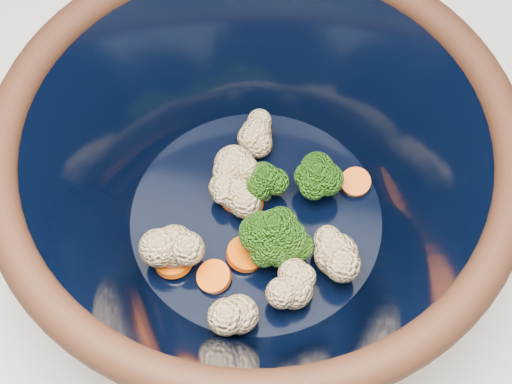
# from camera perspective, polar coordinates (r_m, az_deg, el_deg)

# --- Properties ---
(mixing_bowl) EXTENTS (0.38, 0.38, 0.16)m
(mixing_bowl) POSITION_cam_1_polar(r_m,az_deg,el_deg) (0.53, -0.00, 0.84)
(mixing_bowl) COLOR black
(mixing_bowl) RESTS_ON counter
(vegetable_pile) EXTENTS (0.16, 0.19, 0.06)m
(vegetable_pile) POSITION_cam_1_polar(r_m,az_deg,el_deg) (0.55, 0.67, -2.13)
(vegetable_pile) COLOR #608442
(vegetable_pile) RESTS_ON mixing_bowl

